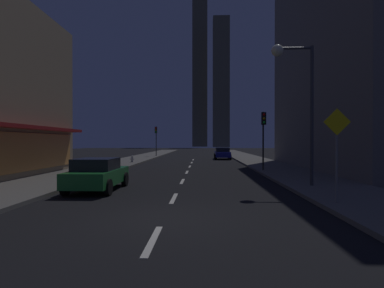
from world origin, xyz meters
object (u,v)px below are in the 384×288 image
Objects in this scene: traffic_light_far_left at (156,135)px; pedestrian_crossing_sign at (337,147)px; fire_hydrant_far_left at (132,159)px; traffic_light_near_right at (264,128)px; car_parked_far at (222,153)px; street_lamp_right at (294,80)px; car_parked_near at (98,174)px.

traffic_light_far_left reaches higher than pedestrian_crossing_sign.
pedestrian_crossing_sign reaches higher than fire_hydrant_far_left.
car_parked_far is at bearing 96.55° from traffic_light_near_right.
pedestrian_crossing_sign is at bearing -72.07° from traffic_light_far_left.
traffic_light_far_left is 1.33× the size of pedestrian_crossing_sign.
pedestrian_crossing_sign reaches higher than car_parked_far.
car_parked_far is at bearing 94.15° from street_lamp_right.
traffic_light_near_right reaches higher than car_parked_far.
car_parked_near is at bearing -135.58° from traffic_light_near_right.
fire_hydrant_far_left is at bearing -139.47° from car_parked_far.
traffic_light_far_left is (0.40, 13.67, 2.74)m from fire_hydrant_far_left.
car_parked_near is 26.47m from car_parked_far.
car_parked_near is 1.01× the size of traffic_light_near_right.
traffic_light_near_right is at bearing -36.47° from fire_hydrant_far_left.
traffic_light_near_right is 12.26m from pedestrian_crossing_sign.
pedestrian_crossing_sign is (2.00, -28.75, 1.28)m from car_parked_far.
traffic_light_far_left reaches higher than car_parked_far.
traffic_light_far_left is at bearing 116.46° from traffic_light_near_right.
street_lamp_right reaches higher than fire_hydrant_far_left.
traffic_light_near_right is at bearing 90.47° from pedestrian_crossing_sign.
pedestrian_crossing_sign is (0.22, -4.20, -3.05)m from street_lamp_right.
street_lamp_right is at bearing -70.13° from traffic_light_far_left.
traffic_light_far_left reaches higher than fire_hydrant_far_left.
car_parked_far is 25.00m from street_lamp_right.
pedestrian_crossing_sign is (0.10, -12.20, -1.18)m from traffic_light_near_right.
car_parked_far is at bearing -31.37° from traffic_light_far_left.
car_parked_far is 10.94m from traffic_light_far_left.
traffic_light_near_right reaches higher than car_parked_near.
car_parked_far is (7.20, 25.47, 0.00)m from car_parked_near.
fire_hydrant_far_left is 0.10× the size of street_lamp_right.
car_parked_near is 1.00× the size of car_parked_far.
car_parked_near is 0.64× the size of street_lamp_right.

